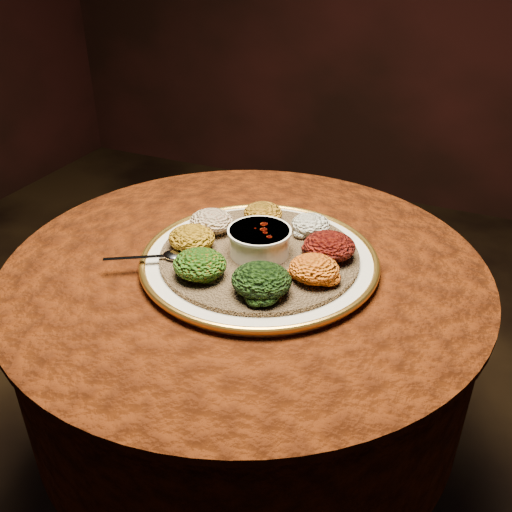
% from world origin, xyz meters
% --- Properties ---
extents(table, '(0.96, 0.96, 0.73)m').
position_xyz_m(table, '(0.00, 0.00, 0.55)').
color(table, black).
rests_on(table, ground).
extents(platter, '(0.56, 0.56, 0.02)m').
position_xyz_m(platter, '(0.03, 0.00, 0.75)').
color(platter, beige).
rests_on(platter, table).
extents(injera, '(0.43, 0.43, 0.01)m').
position_xyz_m(injera, '(0.03, 0.00, 0.76)').
color(injera, olive).
rests_on(injera, platter).
extents(stew_bowl, '(0.12, 0.12, 0.05)m').
position_xyz_m(stew_bowl, '(0.03, 0.00, 0.79)').
color(stew_bowl, white).
rests_on(stew_bowl, injera).
extents(spoon, '(0.14, 0.09, 0.01)m').
position_xyz_m(spoon, '(-0.12, -0.09, 0.77)').
color(spoon, silver).
rests_on(spoon, injera).
extents(portion_ayib, '(0.08, 0.08, 0.04)m').
position_xyz_m(portion_ayib, '(0.09, 0.12, 0.78)').
color(portion_ayib, silver).
rests_on(portion_ayib, injera).
extents(portion_kitfo, '(0.10, 0.10, 0.05)m').
position_xyz_m(portion_kitfo, '(0.16, 0.05, 0.79)').
color(portion_kitfo, black).
rests_on(portion_kitfo, injera).
extents(portion_tikil, '(0.09, 0.09, 0.04)m').
position_xyz_m(portion_tikil, '(0.16, -0.04, 0.78)').
color(portion_tikil, '#A26F0D').
rests_on(portion_tikil, injera).
extents(portion_gomen, '(0.11, 0.10, 0.05)m').
position_xyz_m(portion_gomen, '(0.09, -0.12, 0.79)').
color(portion_gomen, black).
rests_on(portion_gomen, injera).
extents(portion_mixveg, '(0.10, 0.09, 0.05)m').
position_xyz_m(portion_mixveg, '(-0.04, -0.11, 0.79)').
color(portion_mixveg, '#A3430A').
rests_on(portion_mixveg, injera).
extents(portion_kik, '(0.09, 0.09, 0.04)m').
position_xyz_m(portion_kik, '(-0.10, -0.03, 0.78)').
color(portion_kik, '#B87C10').
rests_on(portion_kik, injera).
extents(portion_timatim, '(0.09, 0.09, 0.04)m').
position_xyz_m(portion_timatim, '(-0.10, 0.05, 0.78)').
color(portion_timatim, maroon).
rests_on(portion_timatim, injera).
extents(portion_shiro, '(0.08, 0.08, 0.04)m').
position_xyz_m(portion_shiro, '(-0.02, 0.13, 0.78)').
color(portion_shiro, '#A36413').
rests_on(portion_shiro, injera).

